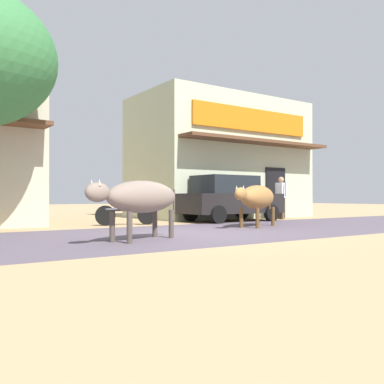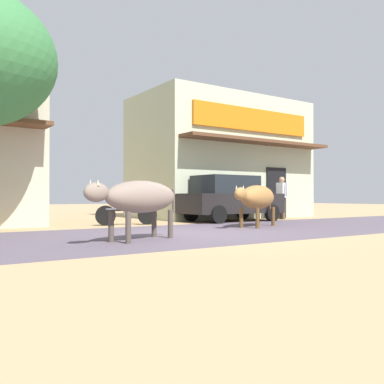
{
  "view_description": "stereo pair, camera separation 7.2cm",
  "coord_description": "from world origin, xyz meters",
  "px_view_note": "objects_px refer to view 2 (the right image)",
  "views": [
    {
      "loc": [
        -6.01,
        -8.74,
        0.9
      ],
      "look_at": [
        1.14,
        1.65,
        1.03
      ],
      "focal_mm": 40.28,
      "sensor_mm": 36.0,
      "label": 1
    },
    {
      "loc": [
        -5.95,
        -8.78,
        0.9
      ],
      "look_at": [
        1.14,
        1.65,
        1.03
      ],
      "focal_mm": 40.28,
      "sensor_mm": 36.0,
      "label": 2
    }
  ],
  "objects_px": {
    "cow_near_brown": "(140,197)",
    "parked_hatchback_car": "(230,198)",
    "parked_motorcycle": "(128,210)",
    "pedestrian_by_shop": "(282,194)",
    "cow_far_dark": "(257,197)"
  },
  "relations": [
    {
      "from": "cow_near_brown",
      "to": "parked_hatchback_car",
      "type": "bearing_deg",
      "value": 35.9
    },
    {
      "from": "parked_motorcycle",
      "to": "cow_near_brown",
      "type": "xyz_separation_m",
      "value": [
        -1.84,
        -4.39,
        0.41
      ]
    },
    {
      "from": "parked_motorcycle",
      "to": "pedestrian_by_shop",
      "type": "xyz_separation_m",
      "value": [
        6.54,
        -0.26,
        0.51
      ]
    },
    {
      "from": "parked_hatchback_car",
      "to": "cow_near_brown",
      "type": "distance_m",
      "value": 7.15
    },
    {
      "from": "pedestrian_by_shop",
      "to": "cow_near_brown",
      "type": "bearing_deg",
      "value": -153.79
    },
    {
      "from": "cow_far_dark",
      "to": "parked_motorcycle",
      "type": "bearing_deg",
      "value": 134.94
    },
    {
      "from": "parked_motorcycle",
      "to": "cow_near_brown",
      "type": "distance_m",
      "value": 4.78
    },
    {
      "from": "parked_hatchback_car",
      "to": "pedestrian_by_shop",
      "type": "relative_size",
      "value": 2.29
    },
    {
      "from": "parked_hatchback_car",
      "to": "pedestrian_by_shop",
      "type": "distance_m",
      "value": 2.6
    },
    {
      "from": "parked_hatchback_car",
      "to": "parked_motorcycle",
      "type": "bearing_deg",
      "value": 177.14
    },
    {
      "from": "cow_far_dark",
      "to": "parked_hatchback_car",
      "type": "bearing_deg",
      "value": 67.08
    },
    {
      "from": "parked_motorcycle",
      "to": "pedestrian_by_shop",
      "type": "bearing_deg",
      "value": -2.29
    },
    {
      "from": "cow_near_brown",
      "to": "cow_far_dark",
      "type": "relative_size",
      "value": 1.01
    },
    {
      "from": "parked_hatchback_car",
      "to": "cow_near_brown",
      "type": "height_order",
      "value": "parked_hatchback_car"
    },
    {
      "from": "parked_motorcycle",
      "to": "cow_far_dark",
      "type": "xyz_separation_m",
      "value": [
        2.83,
        -2.84,
        0.4
      ]
    }
  ]
}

